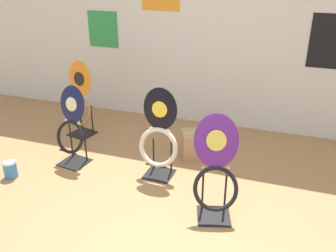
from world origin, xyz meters
name	(u,v)px	position (x,y,z in m)	size (l,w,h in m)	color
ground_plane	(133,242)	(0.00, 0.00, 0.00)	(14.00, 14.00, 0.00)	#A37547
wall_back	(211,23)	(0.00, 2.45, 1.30)	(8.00, 0.07, 2.60)	silver
toilet_seat_display_navy_moon	(72,127)	(-1.09, 0.94, 0.42)	(0.37, 0.32, 0.85)	black
toilet_seat_display_orange_sun	(80,102)	(-1.38, 1.58, 0.43)	(0.41, 0.34, 0.93)	black
toilet_seat_display_jazz_black	(159,139)	(-0.14, 0.99, 0.41)	(0.41, 0.29, 0.92)	black
toilet_seat_display_purple_note	(216,174)	(0.52, 0.56, 0.40)	(0.47, 0.47, 0.87)	black
paint_can	(10,169)	(-1.55, 0.47, 0.09)	(0.14, 0.14, 0.17)	teal
storage_box	(197,144)	(0.12, 1.52, 0.14)	(0.43, 0.40, 0.28)	tan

